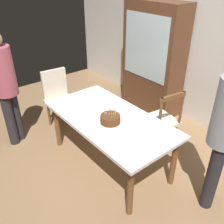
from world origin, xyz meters
The scene contains 12 objects.
ground centered at (0.00, 0.00, 0.00)m, with size 6.40×6.40×0.00m, color #93704C.
back_wall centered at (0.00, 1.85, 1.30)m, with size 6.40×0.10×2.60m, color beige.
dining_table centered at (0.00, 0.00, 0.64)m, with size 1.77×0.90×0.72m.
birthday_cake centered at (0.11, -0.08, 0.78)m, with size 0.28×0.28×0.17m.
plate_near_celebrant centered at (-0.49, -0.20, 0.73)m, with size 0.22×0.22×0.01m, color silver.
plate_far_side centered at (-0.09, 0.20, 0.73)m, with size 0.22×0.22×0.01m, color silver.
fork_near_celebrant centered at (-0.65, -0.21, 0.73)m, with size 0.18×0.02×0.01m, color silver.
fork_far_side centered at (-0.25, 0.19, 0.73)m, with size 0.18×0.02×0.01m, color silver.
chair_spindle_back centered at (0.20, 0.77, 0.46)m, with size 0.51×0.51×0.95m.
chair_upholstered centered at (-1.27, -0.05, 0.53)m, with size 0.48×0.48×0.95m.
person_celebrant centered at (-1.29, -0.80, 0.95)m, with size 0.32×0.32×1.66m.
china_cabinet centered at (-0.74, 1.56, 0.95)m, with size 1.10×0.45×1.90m.
Camera 1 is at (2.07, -1.64, 2.36)m, focal length 39.98 mm.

